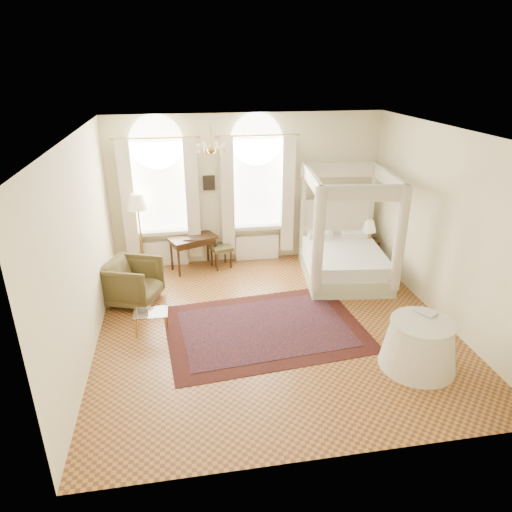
{
  "coord_description": "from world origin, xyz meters",
  "views": [
    {
      "loc": [
        -1.48,
        -6.78,
        4.29
      ],
      "look_at": [
        -0.25,
        0.4,
        1.16
      ],
      "focal_mm": 32.0,
      "sensor_mm": 36.0,
      "label": 1
    }
  ],
  "objects": [
    {
      "name": "chandelier",
      "position": [
        -0.9,
        1.2,
        2.91
      ],
      "size": [
        0.51,
        0.45,
        0.5
      ],
      "color": "#B2893B",
      "rests_on": "room_walls"
    },
    {
      "name": "book",
      "position": [
        1.97,
        -1.35,
        0.79
      ],
      "size": [
        0.33,
        0.36,
        0.03
      ],
      "primitive_type": "imported",
      "rotation": [
        0.0,
        0.0,
        0.51
      ],
      "color": "black",
      "rests_on": "side_table"
    },
    {
      "name": "side_table",
      "position": [
        1.9,
        -1.53,
        0.38
      ],
      "size": [
        1.13,
        1.13,
        0.77
      ],
      "color": "white",
      "rests_on": "ground"
    },
    {
      "name": "armchair",
      "position": [
        -2.47,
        1.25,
        0.43
      ],
      "size": [
        1.2,
        1.18,
        0.85
      ],
      "primitive_type": "imported",
      "rotation": [
        0.0,
        0.0,
        1.21
      ],
      "color": "#473C1E",
      "rests_on": "ground"
    },
    {
      "name": "wall_pictures",
      "position": [
        0.09,
        2.97,
        1.89
      ],
      "size": [
        2.54,
        0.03,
        0.39
      ],
      "color": "black",
      "rests_on": "room_walls"
    },
    {
      "name": "writing_desk",
      "position": [
        -1.27,
        2.61,
        0.64
      ],
      "size": [
        1.13,
        0.87,
        0.75
      ],
      "color": "#321F0D",
      "rests_on": "ground"
    },
    {
      "name": "window_right",
      "position": [
        0.2,
        2.87,
        1.49
      ],
      "size": [
        1.62,
        0.27,
        3.29
      ],
      "color": "white",
      "rests_on": "room_walls"
    },
    {
      "name": "stool",
      "position": [
        -0.67,
        2.61,
        0.42
      ],
      "size": [
        0.54,
        0.54,
        0.5
      ],
      "color": "#4F4922",
      "rests_on": "ground"
    },
    {
      "name": "coffee_table",
      "position": [
        -2.11,
        0.11,
        0.35
      ],
      "size": [
        0.57,
        0.4,
        0.39
      ],
      "color": "white",
      "rests_on": "ground"
    },
    {
      "name": "window_left",
      "position": [
        -1.9,
        2.87,
        1.49
      ],
      "size": [
        1.62,
        0.27,
        3.29
      ],
      "color": "white",
      "rests_on": "room_walls"
    },
    {
      "name": "nightstand_lamp",
      "position": [
        2.64,
        2.28,
        0.86
      ],
      "size": [
        0.31,
        0.31,
        0.46
      ],
      "color": "#B2893B",
      "rests_on": "nightstand"
    },
    {
      "name": "nightstand",
      "position": [
        2.7,
        2.31,
        0.28
      ],
      "size": [
        0.45,
        0.42,
        0.55
      ],
      "primitive_type": "cube",
      "rotation": [
        0.0,
        0.0,
        -0.19
      ],
      "color": "#321F0D",
      "rests_on": "ground"
    },
    {
      "name": "room_walls",
      "position": [
        0.0,
        0.0,
        1.98
      ],
      "size": [
        6.0,
        6.0,
        6.0
      ],
      "color": "#F9E9BD",
      "rests_on": "ground"
    },
    {
      "name": "oriental_rug",
      "position": [
        -0.18,
        -0.11,
        0.01
      ],
      "size": [
        3.56,
        2.71,
        0.01
      ],
      "color": "#3F130F",
      "rests_on": "ground"
    },
    {
      "name": "ground",
      "position": [
        0.0,
        0.0,
        0.0
      ],
      "size": [
        6.0,
        6.0,
        0.0
      ],
      "primitive_type": "plane",
      "color": "#A3642F",
      "rests_on": "ground"
    },
    {
      "name": "laptop",
      "position": [
        -1.29,
        2.48,
        0.77
      ],
      "size": [
        0.41,
        0.32,
        0.03
      ],
      "primitive_type": "imported",
      "rotation": [
        0.0,
        0.0,
        2.85
      ],
      "color": "black",
      "rests_on": "writing_desk"
    },
    {
      "name": "floor_lamp",
      "position": [
        -2.38,
        2.7,
        1.49
      ],
      "size": [
        0.45,
        0.45,
        1.75
      ],
      "color": "#B2893B",
      "rests_on": "ground"
    },
    {
      "name": "canopy_bed",
      "position": [
        1.86,
        1.61,
        0.52
      ],
      "size": [
        1.95,
        2.29,
        2.27
      ],
      "color": "#B9BF9B",
      "rests_on": "ground"
    }
  ]
}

